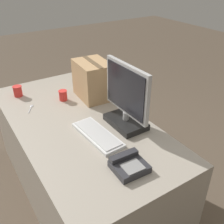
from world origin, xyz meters
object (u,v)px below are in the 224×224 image
monitor (126,102)px  keyboard (97,135)px  desk_phone (129,165)px  paper_cup_right (63,95)px  spoon (31,107)px  cardboard_box (93,80)px  paper_cup_left (18,91)px

monitor → keyboard: monitor is taller
keyboard → desk_phone: size_ratio=2.24×
monitor → desk_phone: 0.50m
paper_cup_right → spoon: size_ratio=0.70×
keyboard → paper_cup_right: (-0.62, 0.02, 0.03)m
desk_phone → paper_cup_right: 1.00m
monitor → spoon: monitor is taller
paper_cup_right → cardboard_box: cardboard_box is taller
spoon → cardboard_box: cardboard_box is taller
keyboard → paper_cup_left: 0.95m
paper_cup_right → cardboard_box: bearing=72.4°
monitor → cardboard_box: bearing=176.9°
monitor → cardboard_box: (-0.53, 0.03, -0.03)m
paper_cup_left → cardboard_box: size_ratio=0.27×
paper_cup_left → paper_cup_right: 0.42m
keyboard → desk_phone: desk_phone is taller
paper_cup_left → spoon: paper_cup_left is taller
monitor → spoon: (-0.63, -0.50, -0.19)m
spoon → cardboard_box: size_ratio=0.35×
monitor → paper_cup_left: monitor is taller
keyboard → spoon: keyboard is taller
paper_cup_right → cardboard_box: size_ratio=0.25×
monitor → paper_cup_right: 0.66m
desk_phone → spoon: 1.05m
keyboard → desk_phone: bearing=-4.6°
desk_phone → cardboard_box: (-0.92, 0.28, 0.13)m
paper_cup_right → monitor: bearing=20.4°
spoon → cardboard_box: bearing=-70.8°
desk_phone → paper_cup_left: paper_cup_left is taller
desk_phone → cardboard_box: bearing=165.0°
monitor → paper_cup_right: bearing=-159.6°
paper_cup_left → desk_phone: bearing=12.1°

